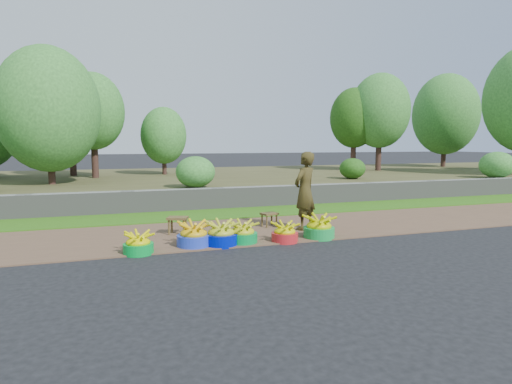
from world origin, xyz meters
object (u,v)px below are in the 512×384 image
object	(u,v)px
basin_d	(242,233)
stool_right	(269,216)
basin_a	(138,244)
basin_c	(221,235)
basin_b	(194,236)
basin_e	(285,233)
basin_f	(319,228)
vendor_woman	(305,191)
stool_left	(178,220)

from	to	relation	value
basin_d	stool_right	distance (m)	1.48
basin_a	basin_c	xyz separation A→B (m)	(1.34, 0.13, 0.03)
basin_b	basin_e	world-z (taller)	basin_b
basin_c	basin_d	size ratio (longest dim) A/B	1.09
basin_f	vendor_woman	size ratio (longest dim) A/B	0.37
basin_d	basin_f	size ratio (longest dim) A/B	0.92
basin_e	basin_b	bearing A→B (deg)	173.93
basin_e	basin_f	distance (m)	0.70
basin_f	stool_right	world-z (taller)	basin_f
stool_right	vendor_woman	distance (m)	0.92
basin_d	basin_f	world-z (taller)	basin_f
basin_e	vendor_woman	distance (m)	1.25
basin_d	basin_e	distance (m)	0.73
basin_f	basin_c	bearing A→B (deg)	179.21
basin_d	basin_e	xyz separation A→B (m)	(0.72, -0.14, -0.02)
basin_a	basin_d	xyz separation A→B (m)	(1.72, 0.16, 0.02)
basin_a	stool_left	size ratio (longest dim) A/B	1.05
basin_b	vendor_woman	distance (m)	2.45
basin_c	stool_left	distance (m)	1.21
basin_c	basin_e	world-z (taller)	basin_c
basin_c	basin_d	xyz separation A→B (m)	(0.38, 0.03, -0.01)
basin_a	vendor_woman	bearing A→B (deg)	14.38
basin_c	stool_left	world-z (taller)	basin_c
basin_c	basin_a	bearing A→B (deg)	-174.66
basin_d	stool_right	bearing A→B (deg)	51.64
stool_right	vendor_woman	world-z (taller)	vendor_woman
basin_d	basin_c	bearing A→B (deg)	-174.80
basin_f	basin_d	bearing A→B (deg)	177.60
basin_b	stool_right	bearing A→B (deg)	32.93
basin_a	basin_b	bearing A→B (deg)	11.85
stool_left	stool_right	bearing A→B (deg)	4.01
basin_b	basin_f	world-z (taller)	same
basin_a	vendor_woman	size ratio (longest dim) A/B	0.30
basin_d	basin_b	bearing A→B (deg)	178.10
basin_e	vendor_woman	world-z (taller)	vendor_woman
stool_left	basin_b	bearing A→B (deg)	-83.16
basin_c	basin_e	size ratio (longest dim) A/B	1.20
basin_d	basin_f	xyz separation A→B (m)	(1.42, -0.06, 0.02)
basin_b	stool_right	xyz separation A→B (m)	(1.74, 1.13, 0.05)
basin_c	basin_f	distance (m)	1.80
basin_f	stool_right	distance (m)	1.32
basin_e	stool_right	size ratio (longest dim) A/B	1.25
basin_f	vendor_woman	bearing A→B (deg)	86.22
basin_e	stool_right	xyz separation A→B (m)	(0.19, 1.29, 0.09)
basin_d	stool_left	xyz separation A→B (m)	(-0.95, 1.03, 0.10)
basin_a	stool_left	world-z (taller)	basin_a
basin_e	vendor_woman	xyz separation A→B (m)	(0.74, 0.79, 0.62)
basin_a	basin_c	world-z (taller)	basin_c
basin_b	basin_c	size ratio (longest dim) A/B	1.01
basin_a	basin_c	distance (m)	1.35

